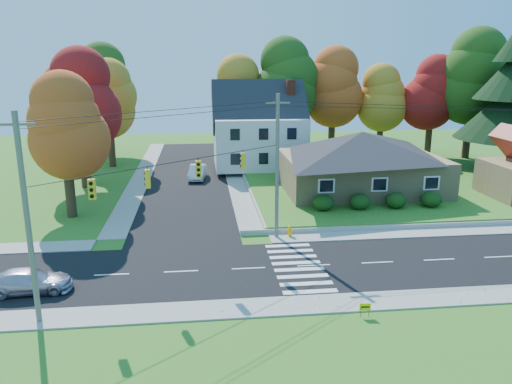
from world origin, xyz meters
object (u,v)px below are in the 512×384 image
(white_car, at_px, (197,172))
(ranch_house, at_px, (361,160))
(fire_hydrant, at_px, (290,232))
(silver_sedan, at_px, (30,281))

(white_car, bearing_deg, ranch_house, -21.50)
(fire_hydrant, bearing_deg, ranch_house, 51.60)
(ranch_house, xyz_separation_m, silver_sedan, (-23.93, -17.82, -2.61))
(ranch_house, distance_m, silver_sedan, 29.95)
(silver_sedan, bearing_deg, fire_hydrant, -68.29)
(ranch_house, bearing_deg, silver_sedan, -143.33)
(silver_sedan, xyz_separation_m, white_car, (8.91, 25.94, 0.10))
(white_car, bearing_deg, fire_hydrant, -64.18)
(ranch_house, relative_size, silver_sedan, 3.33)
(ranch_house, height_order, fire_hydrant, ranch_house)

